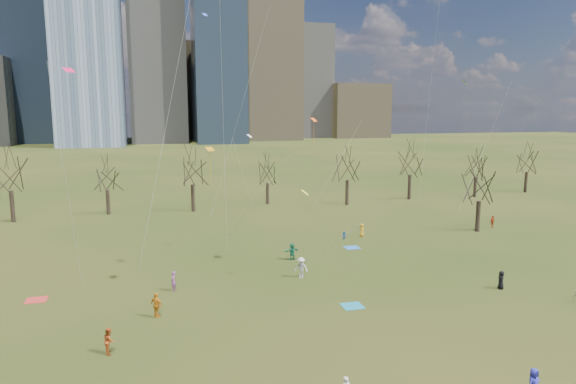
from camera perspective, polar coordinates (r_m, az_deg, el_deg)
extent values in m
plane|color=black|center=(40.94, 4.50, -12.36)|extent=(500.00, 500.00, 0.00)
cube|color=slate|center=(243.04, -14.46, 16.61)|extent=(24.00, 24.00, 95.00)
cube|color=#384C66|center=(235.87, -7.82, 18.27)|extent=(22.00, 22.00, 105.00)
cube|color=#726347|center=(258.27, -2.20, 13.86)|extent=(28.00, 28.00, 72.00)
cube|color=#384C66|center=(260.69, -26.14, 12.14)|extent=(25.00, 25.00, 65.00)
cube|color=slate|center=(278.80, 2.22, 12.08)|extent=(22.00, 22.00, 58.00)
cube|color=#726347|center=(276.54, -11.64, 10.89)|extent=(30.00, 30.00, 48.00)
cube|color=#726347|center=(282.27, 7.42, 8.93)|extent=(30.00, 28.00, 28.00)
cylinder|color=black|center=(78.03, -28.30, -1.41)|extent=(0.55, 0.55, 4.28)
cylinder|color=black|center=(78.18, -19.37, -1.06)|extent=(0.52, 0.52, 3.60)
cylinder|color=black|center=(77.15, -10.51, -0.65)|extent=(0.54, 0.54, 4.05)
cylinder|color=black|center=(81.93, -2.29, -0.17)|extent=(0.51, 0.51, 3.38)
cylinder|color=black|center=(81.64, 6.58, -0.05)|extent=(0.54, 0.54, 3.96)
cylinder|color=black|center=(88.48, 13.34, 0.54)|extent=(0.54, 0.54, 4.14)
cylinder|color=black|center=(93.99, 20.07, 0.53)|extent=(0.52, 0.52, 3.51)
cylinder|color=black|center=(102.85, 24.91, 1.00)|extent=(0.53, 0.53, 3.74)
cylinder|color=black|center=(67.71, 20.35, -2.54)|extent=(0.53, 0.53, 3.83)
cube|color=teal|center=(40.82, 7.15, -12.45)|extent=(1.60, 1.50, 0.03)
cube|color=blue|center=(56.96, 7.12, -6.15)|extent=(1.60, 1.50, 0.03)
cube|color=red|center=(46.27, -26.18, -10.71)|extent=(1.60, 1.50, 0.03)
imported|color=#2627A6|center=(31.38, 25.60, -18.65)|extent=(0.95, 0.78, 1.68)
imported|color=#B64A1A|center=(34.92, -19.24, -15.32)|extent=(0.69, 0.86, 1.67)
imported|color=orange|center=(39.35, -14.39, -12.08)|extent=(1.09, 1.10, 1.87)
imported|color=#197450|center=(51.93, 0.46, -6.62)|extent=(1.68, 0.90, 1.73)
imported|color=black|center=(47.40, 22.60, -9.01)|extent=(0.76, 0.91, 1.58)
imported|color=#954A95|center=(44.38, -12.62, -9.65)|extent=(0.53, 0.70, 1.71)
imported|color=#245B9D|center=(59.86, 6.26, -4.85)|extent=(0.67, 0.67, 1.09)
imported|color=silver|center=(46.52, 1.47, -8.41)|extent=(1.42, 1.25, 1.91)
imported|color=#C23F1B|center=(70.94, 21.77, -3.06)|extent=(0.96, 0.63, 1.52)
imported|color=gold|center=(61.82, 8.21, -4.22)|extent=(0.50, 0.76, 1.54)
plane|color=orange|center=(46.86, -8.66, 4.74)|extent=(1.08, 1.04, 0.32)
cylinder|color=silver|center=(43.99, -4.50, -2.09)|extent=(5.27, 8.05, 10.08)
cylinder|color=orange|center=(47.01, -8.61, 2.77)|extent=(0.04, 0.04, 2.70)
cylinder|color=silver|center=(41.65, -12.58, 11.49)|extent=(6.73, 4.88, 30.89)
cylinder|color=silver|center=(44.23, -7.39, 13.89)|extent=(1.74, 9.97, 34.59)
plane|color=green|center=(69.94, 19.02, 11.47)|extent=(0.90, 1.02, 0.57)
cylinder|color=silver|center=(69.12, 20.89, 4.35)|extent=(3.41, 4.65, 17.00)
plane|color=blue|center=(65.59, -9.20, 18.89)|extent=(0.91, 0.83, 0.42)
cylinder|color=silver|center=(61.24, -5.60, 8.01)|extent=(6.22, 7.77, 24.79)
plane|color=#FF5D15|center=(70.80, 2.90, 8.02)|extent=(1.20, 1.13, 0.51)
cylinder|color=silver|center=(69.39, 5.40, 2.93)|extent=(4.71, 5.48, 12.19)
cylinder|color=#FF5D15|center=(70.86, 2.89, 6.58)|extent=(0.04, 0.04, 3.00)
plane|color=yellow|center=(44.08, 1.90, -0.05)|extent=(0.83, 0.89, 0.42)
cylinder|color=silver|center=(42.24, 6.02, -5.04)|extent=(4.26, 6.90, 6.56)
plane|color=#EB1A56|center=(40.30, -23.19, 12.36)|extent=(1.28, 1.24, 0.38)
cylinder|color=silver|center=(37.07, -23.28, -0.01)|extent=(0.19, 7.19, 16.36)
cylinder|color=silver|center=(69.33, 15.51, 10.79)|extent=(3.22, 9.24, 31.89)
plane|color=white|center=(75.47, -4.31, 6.24)|extent=(1.05, 1.04, 0.44)
cylinder|color=silver|center=(73.99, -5.17, 2.38)|extent=(3.03, 3.33, 9.76)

